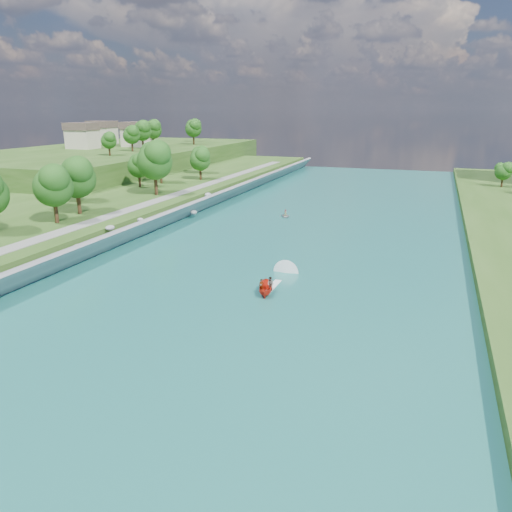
% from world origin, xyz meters
% --- Properties ---
extents(ground, '(260.00, 260.00, 0.00)m').
position_xyz_m(ground, '(0.00, 0.00, 0.00)').
color(ground, '#2D5119').
rests_on(ground, ground).
extents(river_water, '(55.00, 240.00, 0.10)m').
position_xyz_m(river_water, '(0.00, 20.00, 0.05)').
color(river_water, '#185D5D').
rests_on(river_water, ground).
extents(berm_west, '(45.00, 240.00, 3.50)m').
position_xyz_m(berm_west, '(-50.00, 20.00, 1.75)').
color(berm_west, '#2D5119').
rests_on(berm_west, ground).
extents(ridge_west, '(60.00, 120.00, 9.00)m').
position_xyz_m(ridge_west, '(-82.50, 95.00, 4.50)').
color(ridge_west, '#2D5119').
rests_on(ridge_west, ground).
extents(riprap_bank, '(4.24, 236.00, 4.21)m').
position_xyz_m(riprap_bank, '(-25.86, 19.28, 1.82)').
color(riprap_bank, slate).
rests_on(riprap_bank, ground).
extents(riverside_path, '(3.00, 200.00, 0.10)m').
position_xyz_m(riverside_path, '(-32.50, 20.00, 3.55)').
color(riverside_path, gray).
rests_on(riverside_path, berm_west).
extents(ridge_houses, '(29.50, 29.50, 8.40)m').
position_xyz_m(ridge_houses, '(-88.67, 100.00, 13.31)').
color(ridge_houses, beige).
rests_on(ridge_houses, ridge_west).
extents(trees_west, '(17.56, 152.23, 13.92)m').
position_xyz_m(trees_west, '(-40.64, 7.58, 9.14)').
color(trees_west, '#254B14').
rests_on(trees_west, berm_west).
extents(trees_ridge, '(15.67, 67.53, 10.86)m').
position_xyz_m(trees_ridge, '(-68.95, 101.52, 14.05)').
color(trees_ridge, '#254B14').
rests_on(trees_ridge, ridge_west).
extents(motorboat, '(3.60, 18.96, 2.11)m').
position_xyz_m(motorboat, '(3.15, 3.44, 0.79)').
color(motorboat, red).
rests_on(motorboat, river_water).
extents(raft, '(3.22, 3.68, 1.57)m').
position_xyz_m(raft, '(-7.31, 46.06, 0.46)').
color(raft, '#95989D').
rests_on(raft, river_water).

